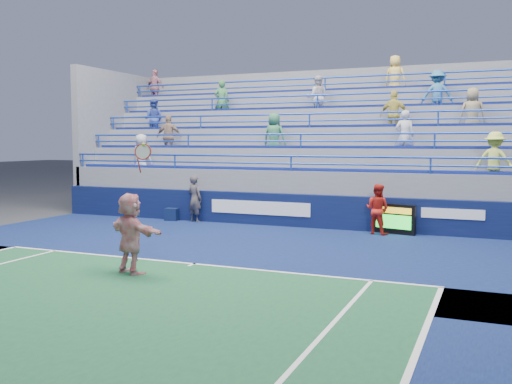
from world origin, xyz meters
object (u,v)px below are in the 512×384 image
at_px(tennis_player, 131,233).
at_px(line_judge, 195,199).
at_px(serve_speed_board, 394,219).
at_px(ball_girl, 377,209).
at_px(judge_chair, 173,213).

bearing_deg(tennis_player, line_judge, 109.18).
bearing_deg(line_judge, serve_speed_board, -163.41).
distance_m(tennis_player, line_judge, 7.98).
relative_size(tennis_player, line_judge, 1.69).
height_order(line_judge, ball_girl, line_judge).
xyz_separation_m(tennis_player, ball_girl, (3.85, 7.30, -0.10)).
relative_size(serve_speed_board, ball_girl, 0.86).
relative_size(serve_speed_board, line_judge, 0.81).
bearing_deg(judge_chair, ball_girl, -1.84).
height_order(serve_speed_board, ball_girl, ball_girl).
bearing_deg(ball_girl, tennis_player, 79.74).
bearing_deg(serve_speed_board, judge_chair, -179.88).
bearing_deg(line_judge, judge_chair, 16.36).
distance_m(serve_speed_board, ball_girl, 0.62).
distance_m(serve_speed_board, line_judge, 6.96).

